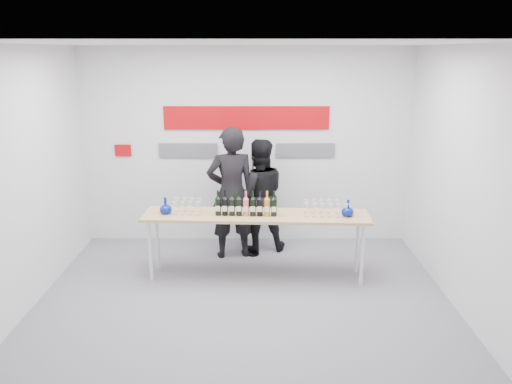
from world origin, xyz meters
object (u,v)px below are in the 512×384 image
at_px(presenter_left, 231,193).
at_px(presenter_right, 259,195).
at_px(tasting_table, 256,219).
at_px(mic_stand, 253,226).

distance_m(presenter_left, presenter_right, 0.49).
distance_m(tasting_table, presenter_left, 0.81).
bearing_deg(mic_stand, presenter_right, 65.66).
height_order(tasting_table, presenter_left, presenter_left).
relative_size(presenter_left, presenter_right, 1.13).
height_order(presenter_left, mic_stand, presenter_left).
height_order(presenter_left, presenter_right, presenter_left).
height_order(tasting_table, presenter_right, presenter_right).
bearing_deg(presenter_right, presenter_left, 27.08).
bearing_deg(presenter_right, tasting_table, 80.70).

